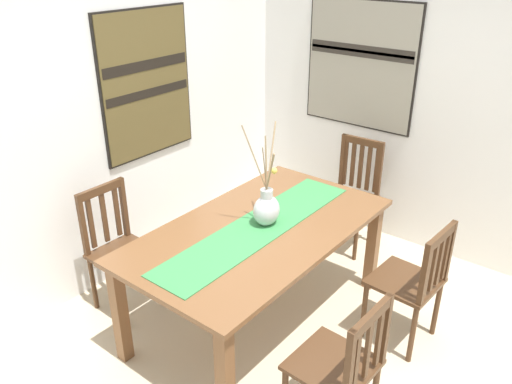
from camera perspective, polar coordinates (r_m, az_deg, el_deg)
name	(u,v)px	position (r m, az deg, el deg)	size (l,w,h in m)	color
ground_plane	(312,357)	(3.68, 6.21, -17.64)	(6.40, 6.40, 0.03)	beige
wall_back	(115,111)	(4.12, -15.30, 8.62)	(6.40, 0.12, 2.70)	white
wall_side	(445,100)	(4.54, 20.10, 9.49)	(0.12, 6.40, 2.70)	white
dining_table	(259,240)	(3.55, 0.30, -5.32)	(1.89, 1.06, 0.77)	brown
table_runner	(259,227)	(3.50, 0.30, -3.89)	(1.74, 0.36, 0.01)	#388447
centerpiece_vase	(267,208)	(3.48, 1.17, -1.76)	(0.32, 0.22, 0.72)	silver
chair_0	(119,248)	(3.93, -14.87, -5.98)	(0.42, 0.42, 0.95)	#4C301C
chair_1	(341,366)	(2.93, 9.41, -18.44)	(0.43, 0.43, 0.91)	#4C301C
chair_2	(352,192)	(4.67, 10.60, 0.04)	(0.44, 0.44, 0.98)	#4C301C
chair_3	(413,281)	(3.62, 16.95, -9.39)	(0.44, 0.44, 0.91)	#4C301C
painting_on_back_wall	(146,84)	(4.19, -12.01, 11.55)	(0.87, 0.05, 1.14)	black
painting_on_side_wall	(360,65)	(4.71, 11.45, 13.59)	(0.05, 1.04, 1.09)	black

